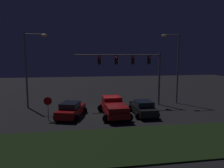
{
  "coord_description": "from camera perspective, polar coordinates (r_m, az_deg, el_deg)",
  "views": [
    {
      "loc": [
        -3.26,
        -22.35,
        6.03
      ],
      "look_at": [
        0.68,
        1.55,
        2.84
      ],
      "focal_mm": 34.49,
      "sensor_mm": 36.0,
      "label": 1
    }
  ],
  "objects": [
    {
      "name": "ground_plane",
      "position": [
        23.38,
        -1.03,
        -7.45
      ],
      "size": [
        80.0,
        80.0,
        0.0
      ],
      "primitive_type": "plane",
      "color": "black"
    },
    {
      "name": "stop_sign",
      "position": [
        20.96,
        -16.64,
        -5.13
      ],
      "size": [
        0.76,
        0.08,
        2.23
      ],
      "color": "slate",
      "rests_on": "ground_plane"
    },
    {
      "name": "traffic_signal_gantry",
      "position": [
        25.8,
        5.56,
        5.24
      ],
      "size": [
        10.32,
        0.56,
        6.5
      ],
      "color": "slate",
      "rests_on": "ground_plane"
    },
    {
      "name": "car_sedan_far",
      "position": [
        22.36,
        8.24,
        -6.26
      ],
      "size": [
        2.48,
        4.4,
        1.51
      ],
      "rotation": [
        0.0,
        0.0,
        1.57
      ],
      "color": "black",
      "rests_on": "ground_plane"
    },
    {
      "name": "street_lamp_left",
      "position": [
        26.34,
        -20.86,
        5.58
      ],
      "size": [
        2.6,
        0.44,
        8.59
      ],
      "color": "slate",
      "rests_on": "ground_plane"
    },
    {
      "name": "grass_median",
      "position": [
        15.35,
        3.8,
        -15.45
      ],
      "size": [
        22.92,
        6.19,
        0.1
      ],
      "primitive_type": "cube",
      "color": "black",
      "rests_on": "ground_plane"
    },
    {
      "name": "pickup_truck",
      "position": [
        21.72,
        0.42,
        -5.89
      ],
      "size": [
        2.93,
        5.44,
        1.8
      ],
      "rotation": [
        0.0,
        0.0,
        1.59
      ],
      "color": "maroon",
      "rests_on": "ground_plane"
    },
    {
      "name": "car_sedan",
      "position": [
        21.78,
        -10.84,
        -6.69
      ],
      "size": [
        3.29,
        4.74,
        1.51
      ],
      "rotation": [
        0.0,
        0.0,
        1.27
      ],
      "color": "maroon",
      "rests_on": "ground_plane"
    },
    {
      "name": "street_lamp_right",
      "position": [
        28.17,
        16.32,
        5.96
      ],
      "size": [
        2.39,
        0.44,
        8.72
      ],
      "color": "slate",
      "rests_on": "ground_plane"
    }
  ]
}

